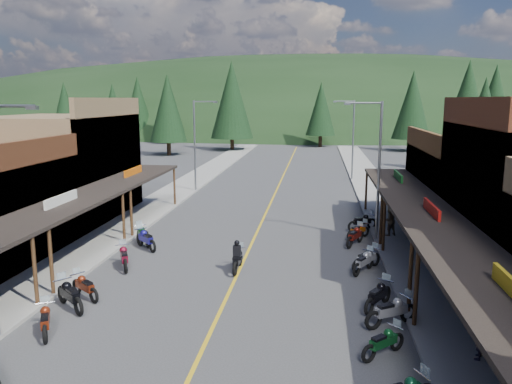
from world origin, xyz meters
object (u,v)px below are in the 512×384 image
(bike_east_8, at_px, (364,261))
(bike_east_9, at_px, (366,258))
(bike_west_8, at_px, (124,256))
(bike_east_10, at_px, (355,235))
(pedestrian_east_a, at_px, (480,334))
(pine_1, at_px, (168,104))
(pedestrian_east_b, at_px, (389,220))
(bike_east_7, at_px, (378,294))
(shop_east_3, at_px, (481,190))
(bike_east_12, at_px, (362,221))
(pine_10, at_px, (168,108))
(streetlight_1, at_px, (196,141))
(bike_east_6, at_px, (391,310))
(bike_west_10, at_px, (143,234))
(shop_west_3, at_px, (62,167))
(pine_2, at_px, (232,100))
(bike_east_5, at_px, (383,341))
(pine_7, at_px, (138,104))
(streetlight_3, at_px, (352,136))
(bike_west_7, at_px, (85,285))
(pine_9, at_px, (484,113))
(pine_0, at_px, (65,109))
(pine_3, at_px, (321,109))
(rider_on_bike, at_px, (238,258))
(pine_11, at_px, (467,107))
(bike_west_9, at_px, (146,238))
(pine_5, at_px, (495,100))
(pine_8, at_px, (114,116))
(bike_west_5, at_px, (45,319))
(bike_east_11, at_px, (358,230))
(bike_west_6, at_px, (70,294))

(bike_east_8, bearing_deg, bike_east_9, 100.70)
(bike_west_8, xyz_separation_m, bike_east_10, (11.40, 5.29, -0.01))
(pedestrian_east_a, bearing_deg, pine_1, -135.76)
(pedestrian_east_b, bearing_deg, bike_east_7, 48.87)
(bike_east_8, bearing_deg, shop_east_3, 79.32)
(bike_east_8, relative_size, bike_east_12, 0.95)
(pine_10, height_order, pedestrian_east_a, pine_10)
(streetlight_1, distance_m, bike_east_6, 28.86)
(shop_east_3, height_order, bike_west_8, shop_east_3)
(bike_west_10, relative_size, bike_east_6, 0.97)
(bike_east_10, bearing_deg, shop_west_3, -166.25)
(pine_2, xyz_separation_m, bike_east_10, (15.81, -51.17, -7.38))
(bike_east_5, bearing_deg, pine_7, 162.50)
(bike_west_10, height_order, bike_east_5, bike_west_10)
(streetlight_3, xyz_separation_m, bike_east_6, (-0.56, -33.30, -3.83))
(bike_east_5, xyz_separation_m, bike_east_8, (0.05, 7.91, 0.04))
(bike_east_6, xyz_separation_m, bike_east_10, (-0.59, 10.14, -0.02))
(shop_east_3, distance_m, streetlight_3, 19.99)
(streetlight_1, height_order, bike_west_7, streetlight_1)
(bike_east_9, distance_m, pedestrian_east_a, 8.84)
(bike_east_7, bearing_deg, pine_9, 100.35)
(shop_east_3, height_order, bike_east_5, shop_east_3)
(bike_east_12, bearing_deg, bike_east_9, -36.53)
(shop_west_3, height_order, pine_2, pine_2)
(bike_east_8, bearing_deg, pine_0, 158.14)
(shop_west_3, distance_m, bike_west_10, 10.10)
(pine_3, distance_m, rider_on_bike, 64.52)
(pine_7, height_order, bike_east_12, pine_7)
(pine_2, distance_m, bike_east_7, 62.40)
(pine_1, xyz_separation_m, pine_11, (44.00, -32.00, -0.05))
(streetlight_1, bearing_deg, pine_3, 76.02)
(pine_10, bearing_deg, bike_west_8, -75.64)
(bike_east_7, bearing_deg, bike_east_12, 119.36)
(pine_11, height_order, rider_on_bike, pine_11)
(bike_west_9, bearing_deg, pine_9, 9.07)
(shop_east_3, bearing_deg, pedestrian_east_b, -156.04)
(streetlight_1, distance_m, pine_5, 64.73)
(rider_on_bike, bearing_deg, pine_7, 113.94)
(pine_8, relative_size, bike_west_5, 4.97)
(pine_2, xyz_separation_m, bike_east_9, (16.07, -55.18, -7.41))
(pine_0, bearing_deg, bike_west_5, -63.03)
(streetlight_3, bearing_deg, bike_west_10, -117.95)
(bike_west_7, relative_size, bike_east_11, 1.05)
(bike_east_8, xyz_separation_m, bike_east_11, (0.20, 5.91, -0.03))
(pine_8, xyz_separation_m, bike_west_6, (16.15, -43.36, -5.33))
(shop_east_3, relative_size, streetlight_3, 1.36)
(pine_5, relative_size, bike_west_10, 6.57)
(bike_east_6, bearing_deg, bike_west_5, -110.71)
(streetlight_1, height_order, pine_5, pine_5)
(pine_2, bearing_deg, streetlight_1, -85.16)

